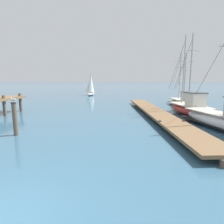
# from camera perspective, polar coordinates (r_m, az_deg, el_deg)

# --- Properties ---
(floating_dock) EXTENTS (3.67, 19.43, 0.53)m
(floating_dock) POSITION_cam_1_polar(r_m,az_deg,el_deg) (16.98, 13.05, -0.20)
(floating_dock) COLOR brown
(floating_dock) RESTS_ON ground
(fishing_boat_1) EXTENTS (2.45, 8.52, 6.50)m
(fishing_boat_1) POSITION_cam_1_polar(r_m,az_deg,el_deg) (24.01, 20.89, 2.77)
(fishing_boat_1) COLOR gold
(fishing_boat_1) RESTS_ON ground
(fishing_boat_2) EXTENTS (3.05, 7.87, 7.28)m
(fishing_boat_2) POSITION_cam_1_polar(r_m,az_deg,el_deg) (18.68, 22.32, 1.21)
(fishing_boat_2) COLOR #AD2823
(fishing_boat_2) RESTS_ON ground
(mooring_piling) EXTENTS (0.30, 0.30, 1.94)m
(mooring_piling) POSITION_cam_1_polar(r_m,az_deg,el_deg) (12.37, -26.95, -1.68)
(mooring_piling) COLOR brown
(mooring_piling) RESTS_ON ground
(perched_seagull) EXTENTS (0.38, 0.14, 0.26)m
(perched_seagull) POSITION_cam_1_polar(r_m,az_deg,el_deg) (12.22, -27.32, 3.30)
(perched_seagull) COLOR gold
(perched_seagull) RESTS_ON mooring_piling
(distant_sailboat) EXTENTS (2.16, 3.53, 4.31)m
(distant_sailboat) POSITION_cam_1_polar(r_m,az_deg,el_deg) (38.27, -6.38, 7.73)
(distant_sailboat) COLOR silver
(distant_sailboat) RESTS_ON ground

